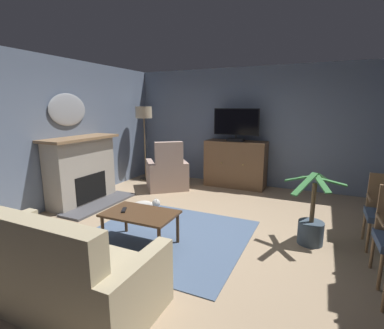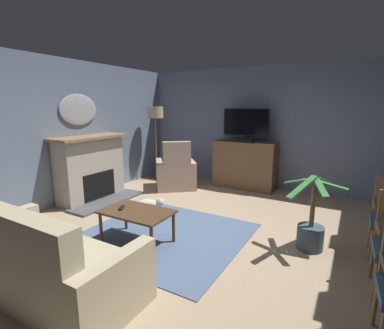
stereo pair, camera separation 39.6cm
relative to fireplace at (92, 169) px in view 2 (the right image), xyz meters
name	(u,v)px [view 2 (the right image)]	position (x,y,z in m)	size (l,w,h in m)	color
ground_plane	(199,233)	(2.60, -0.28, -0.64)	(6.35, 6.45, 0.04)	tan
wall_back	(262,128)	(2.60, 2.70, 0.75)	(6.35, 0.10, 2.73)	slate
wall_left	(65,132)	(-0.33, -0.28, 0.75)	(0.10, 6.45, 2.73)	slate
rug_central	(165,234)	(2.21, -0.61, -0.61)	(2.25, 2.10, 0.01)	slate
fireplace	(92,169)	(0.00, 0.00, 0.00)	(0.92, 1.56, 1.29)	#4C4C51
wall_mirror_oval	(79,110)	(-0.25, 0.00, 1.17)	(0.06, 0.86, 0.60)	#B2B7BF
tv_cabinet	(245,166)	(2.36, 2.35, -0.10)	(1.39, 0.57, 1.07)	#4A3523
television	(246,124)	(2.36, 2.29, 0.85)	(1.03, 0.20, 0.73)	black
coffee_table	(137,214)	(2.03, -1.00, -0.20)	(0.97, 0.61, 0.47)	#4C331E
tv_remote	(122,208)	(1.79, -1.04, -0.14)	(0.17, 0.05, 0.02)	black
sofa_floral	(44,264)	(1.95, -2.30, -0.29)	(2.00, 0.88, 0.98)	tan
armchair_in_far_corner	(176,173)	(1.01, 1.51, -0.28)	(1.21, 1.21, 1.11)	#BC9E8E
potted_plant_on_hearth_side	(310,231)	(4.11, 0.01, -0.37)	(0.77, 0.93, 1.00)	#3D4C5B
cat	(148,204)	(1.36, 0.07, -0.51)	(0.59, 0.53, 0.22)	beige
floor_lamp	(155,119)	(0.13, 1.95, 0.93)	(0.40, 0.40, 1.85)	#4C4233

